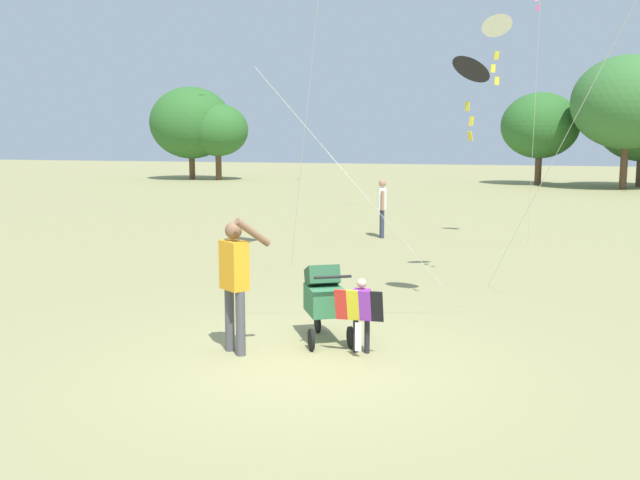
{
  "coord_description": "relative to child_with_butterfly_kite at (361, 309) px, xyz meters",
  "views": [
    {
      "loc": [
        2.48,
        -7.95,
        2.72
      ],
      "look_at": [
        -0.16,
        1.35,
        1.3
      ],
      "focal_mm": 40.04,
      "sensor_mm": 36.0,
      "label": 1
    }
  ],
  "objects": [
    {
      "name": "child_with_butterfly_kite",
      "position": [
        0.0,
        0.0,
        0.0
      ],
      "size": [
        0.6,
        0.33,
        0.95
      ],
      "color": "#232328",
      "rests_on": "ground"
    },
    {
      "name": "ground_plane",
      "position": [
        -0.6,
        -0.54,
        -0.57
      ],
      "size": [
        120.0,
        120.0,
        0.0
      ],
      "primitive_type": "plane",
      "color": "#938E5B"
    },
    {
      "name": "person_red_shirt",
      "position": [
        -1.71,
        10.22,
        0.34
      ],
      "size": [
        0.28,
        0.49,
        1.56
      ],
      "color": "#33384C",
      "rests_on": "ground"
    },
    {
      "name": "treeline_distant",
      "position": [
        4.02,
        31.4,
        3.23
      ],
      "size": [
        41.63,
        7.78,
        6.69
      ],
      "color": "brown",
      "rests_on": "ground"
    },
    {
      "name": "kite_adult_black",
      "position": [
        1.06,
        2.49,
        3.07
      ],
      "size": [
        2.77,
        3.18,
        3.9
      ],
      "color": "black",
      "rests_on": "ground"
    },
    {
      "name": "stroller",
      "position": [
        -0.6,
        0.43,
        0.03
      ],
      "size": [
        0.84,
        1.09,
        1.03
      ],
      "color": "black",
      "rests_on": "ground"
    },
    {
      "name": "person_adult_flyer",
      "position": [
        -1.52,
        -0.4,
        0.43
      ],
      "size": [
        0.67,
        0.46,
        1.74
      ],
      "color": "#4C4C51",
      "rests_on": "ground"
    },
    {
      "name": "kite_orange_delta",
      "position": [
        1.37,
        4.55,
        3.95
      ],
      "size": [
        2.21,
        2.98,
        4.8
      ],
      "color": "white",
      "rests_on": "ground"
    }
  ]
}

